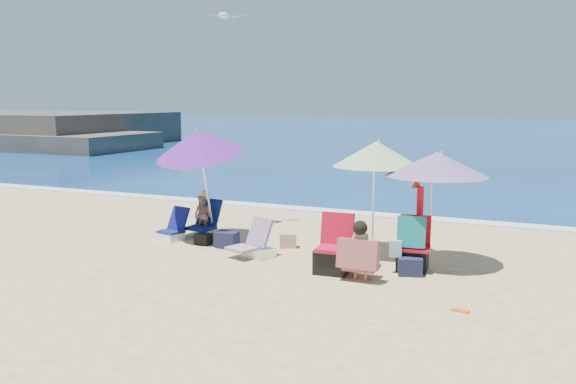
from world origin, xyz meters
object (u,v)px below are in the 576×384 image
at_px(umbrella_turquoise, 437,164).
at_px(umbrella_striped, 376,154).
at_px(person_left, 203,215).
at_px(person_center, 360,251).
at_px(chair_navy, 172,231).
at_px(camp_chair_right, 412,250).
at_px(chair_rainbow, 256,247).
at_px(camp_chair_left, 333,255).
at_px(umbrella_blue, 198,143).
at_px(seagull, 224,16).
at_px(furled_umbrella, 419,219).

relative_size(umbrella_turquoise, umbrella_striped, 1.03).
bearing_deg(person_left, person_center, -23.50).
relative_size(chair_navy, camp_chair_right, 0.72).
bearing_deg(chair_rainbow, camp_chair_left, -13.90).
distance_m(chair_rainbow, person_center, 2.18).
height_order(umbrella_striped, umbrella_blue, umbrella_blue).
height_order(camp_chair_left, person_left, camp_chair_left).
distance_m(umbrella_striped, camp_chair_right, 1.84).
distance_m(camp_chair_right, person_left, 4.44).
bearing_deg(person_center, seagull, 145.17).
relative_size(umbrella_blue, chair_rainbow, 2.89).
bearing_deg(seagull, umbrella_striped, -15.90).
distance_m(umbrella_striped, umbrella_blue, 3.42).
distance_m(umbrella_turquoise, camp_chair_right, 1.45).
height_order(camp_chair_left, seagull, seagull).
height_order(furled_umbrella, camp_chair_right, furled_umbrella).
xyz_separation_m(chair_navy, chair_rainbow, (2.08, -0.51, 0.01)).
xyz_separation_m(umbrella_turquoise, umbrella_striped, (-1.09, 0.30, 0.10)).
height_order(chair_rainbow, person_center, person_center).
relative_size(umbrella_striped, person_left, 2.22).
height_order(furled_umbrella, chair_rainbow, furled_umbrella).
xyz_separation_m(chair_navy, person_left, (0.39, 0.52, 0.25)).
xyz_separation_m(umbrella_striped, person_center, (0.24, -1.63, -1.33)).
distance_m(furled_umbrella, camp_chair_left, 1.52).
xyz_separation_m(umbrella_turquoise, chair_navy, (-5.01, -0.21, -1.51)).
xyz_separation_m(person_left, seagull, (-0.03, 1.00, 3.99)).
relative_size(camp_chair_left, seagull, 1.28).
xyz_separation_m(umbrella_turquoise, furled_umbrella, (-0.21, -0.27, -0.87)).
bearing_deg(person_center, camp_chair_right, 54.80).
xyz_separation_m(umbrella_blue, seagull, (-0.16, 1.34, 2.51)).
height_order(camp_chair_right, person_center, person_center).
distance_m(umbrella_blue, furled_umbrella, 4.43).
xyz_separation_m(umbrella_blue, person_left, (-0.13, 0.33, -1.47)).
height_order(chair_navy, chair_rainbow, chair_rainbow).
bearing_deg(person_left, umbrella_blue, -68.96).
relative_size(camp_chair_left, camp_chair_right, 1.02).
distance_m(umbrella_turquoise, seagull, 5.55).
bearing_deg(umbrella_blue, person_left, 111.04).
relative_size(chair_navy, person_center, 0.72).
bearing_deg(camp_chair_right, umbrella_blue, 173.88).
xyz_separation_m(umbrella_striped, umbrella_blue, (-3.40, -0.32, 0.11)).
distance_m(chair_navy, person_center, 4.32).
height_order(umbrella_blue, furled_umbrella, umbrella_blue).
xyz_separation_m(furled_umbrella, chair_rainbow, (-2.72, -0.45, -0.63)).
relative_size(umbrella_blue, furled_umbrella, 1.57).
xyz_separation_m(furled_umbrella, camp_chair_right, (-0.05, -0.20, -0.48)).
xyz_separation_m(umbrella_blue, camp_chair_left, (3.14, -1.09, -1.61)).
relative_size(chair_rainbow, camp_chair_right, 0.88).
relative_size(furled_umbrella, camp_chair_left, 1.58).
distance_m(umbrella_striped, seagull, 4.54).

